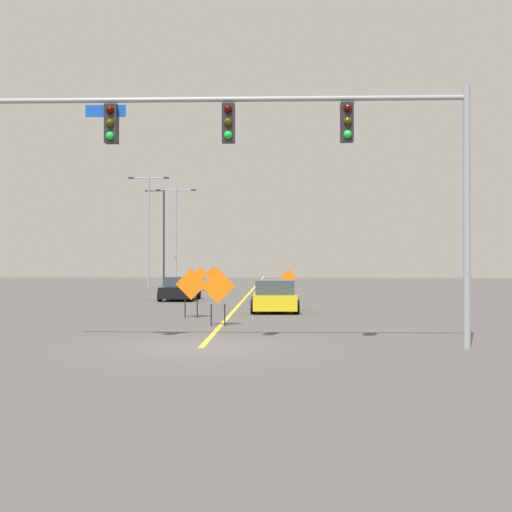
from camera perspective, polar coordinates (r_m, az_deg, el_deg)
The scene contains 13 objects.
ground at distance 18.17m, azimuth -4.74°, elevation -7.84°, with size 151.48×151.48×0.00m, color #4C4947.
road_centre_stripe at distance 60.06m, azimuth -0.11°, elevation -2.65°, with size 0.16×84.15×0.01m.
traffic_signal_assembly at distance 18.16m, azimuth 3.33°, elevation 9.55°, with size 12.80×0.44×7.00m.
street_lamp_far_left at distance 63.95m, azimuth -7.97°, elevation 1.96°, with size 1.85×0.24×9.14m.
street_lamp_near_right at distance 59.33m, azimuth -9.15°, elevation 2.80°, with size 3.55×0.24×9.78m.
street_lamp_far_right at distance 63.21m, azimuth -6.86°, elevation 2.33°, with size 3.78×0.24×9.16m.
construction_sign_right_shoulder at distance 27.72m, azimuth -5.55°, elevation -2.61°, with size 1.30×0.05×2.03m.
construction_sign_left_shoulder at distance 52.56m, azimuth -4.71°, elevation -1.65°, with size 1.09×0.31×1.91m.
construction_sign_left_lane at distance 42.61m, azimuth 2.79°, elevation -2.01°, with size 1.11×0.06×1.83m.
construction_sign_median_near at distance 49.36m, azimuth -3.63°, elevation -1.67°, with size 1.19×0.28×1.99m.
construction_sign_median_far at distance 24.14m, azimuth -3.26°, elevation -2.86°, with size 1.25×0.06×2.06m.
car_yellow_distant at distance 30.86m, azimuth 1.58°, elevation -3.52°, with size 2.22×4.17×1.46m.
car_black_mid at distance 40.25m, azimuth -6.50°, elevation -2.85°, with size 2.13×4.20×1.39m.
Camera 1 is at (2.07, -17.90, 2.35)m, focal length 46.88 mm.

